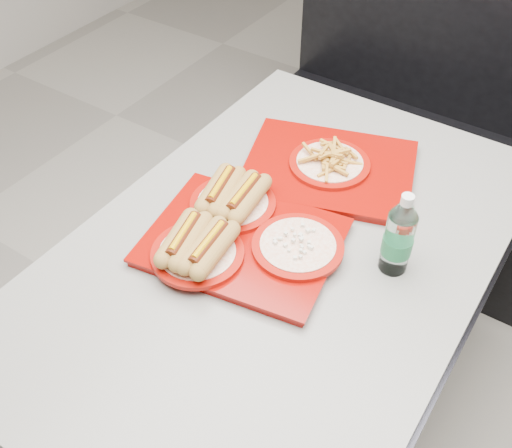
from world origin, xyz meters
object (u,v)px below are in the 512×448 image
Objects in this scene: water_bottle at (399,238)px; booth_bench at (427,140)px; tray_near at (236,232)px; tray_far at (329,165)px; diner_table at (279,290)px.

booth_bench is at bearing 103.81° from water_bottle.
tray_near is 0.37m from water_bottle.
tray_near is at bearing -94.71° from booth_bench.
tray_far is at bearing 142.33° from water_bottle.
tray_near is 2.28× the size of water_bottle.
water_bottle is (0.25, -1.01, 0.44)m from booth_bench.
booth_bench is 6.26× the size of water_bottle.
diner_table is 0.37m from water_bottle.
tray_near is at bearing -151.82° from diner_table.
booth_bench is 1.21m from tray_near.
tray_far is (-0.04, -0.79, 0.37)m from booth_bench.
booth_bench is at bearing 87.18° from tray_far.
booth_bench is (0.00, 1.09, -0.18)m from diner_table.
tray_far reaches higher than diner_table.
tray_near is (-0.09, -1.14, 0.38)m from booth_bench.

